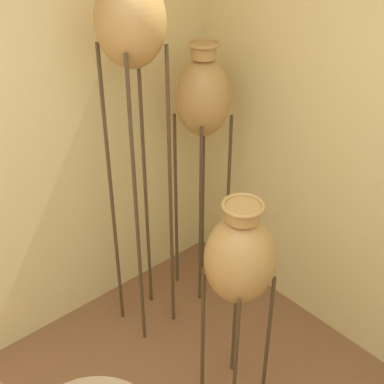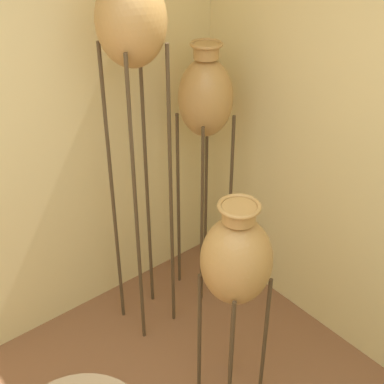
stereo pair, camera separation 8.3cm
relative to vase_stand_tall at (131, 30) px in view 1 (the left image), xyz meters
The scene contains 3 objects.
vase_stand_tall is the anchor object (origin of this frame).
vase_stand_medium 0.69m from the vase_stand_tall, ahead, with size 0.31×0.31×1.65m.
vase_stand_short 1.16m from the vase_stand_tall, 90.12° to the right, with size 0.33×0.33×1.23m.
Camera 1 is at (-0.36, -0.53, 2.47)m, focal length 50.00 mm.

